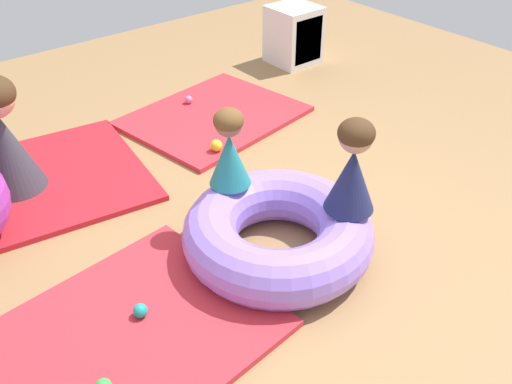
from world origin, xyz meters
name	(u,v)px	position (x,y,z in m)	size (l,w,h in m)	color
ground_plane	(282,246)	(0.00, 0.00, 0.00)	(8.00, 8.00, 0.00)	#9E7549
gym_mat_near_left	(127,337)	(-1.08, -0.06, 0.02)	(1.38, 1.13, 0.04)	red
gym_mat_far_left	(214,116)	(0.66, 1.62, 0.02)	(1.35, 1.09, 0.04)	red
gym_mat_center_rear	(18,188)	(-1.01, 1.60, 0.02)	(1.70, 1.27, 0.04)	red
inflatable_cushion	(278,233)	(-0.07, -0.04, 0.16)	(1.11, 1.11, 0.33)	#9975EA
child_in_navy	(353,167)	(0.26, -0.27, 0.60)	(0.40, 0.40, 0.56)	navy
child_in_teal	(229,148)	(-0.11, 0.36, 0.56)	(0.31, 0.31, 0.49)	teal
adult_seated	(3,136)	(-1.01, 1.60, 0.43)	(0.58, 0.58, 0.80)	#383842
play_ball_red	(229,283)	(-0.50, -0.13, 0.09)	(0.11, 0.11, 0.11)	red
play_ball_teal	(140,311)	(-0.96, 0.01, 0.08)	(0.08, 0.08, 0.08)	teal
play_ball_pink	(189,100)	(0.62, 1.92, 0.07)	(0.07, 0.07, 0.07)	pink
play_ball_yellow	(216,146)	(0.33, 1.11, 0.09)	(0.09, 0.09, 0.09)	yellow
storage_cube	(295,35)	(2.02, 2.10, 0.28)	(0.44, 0.44, 0.56)	white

